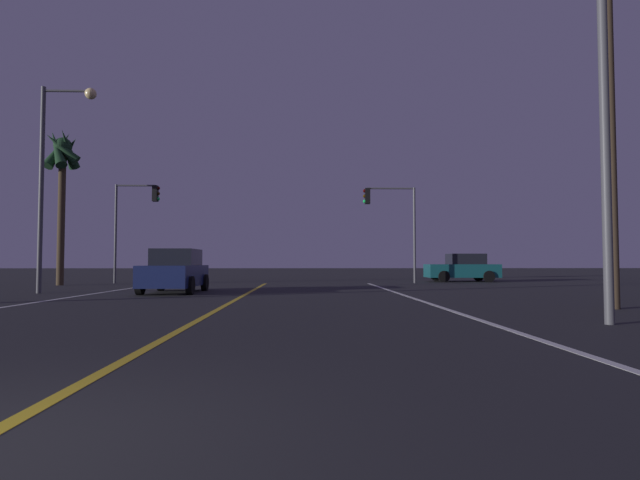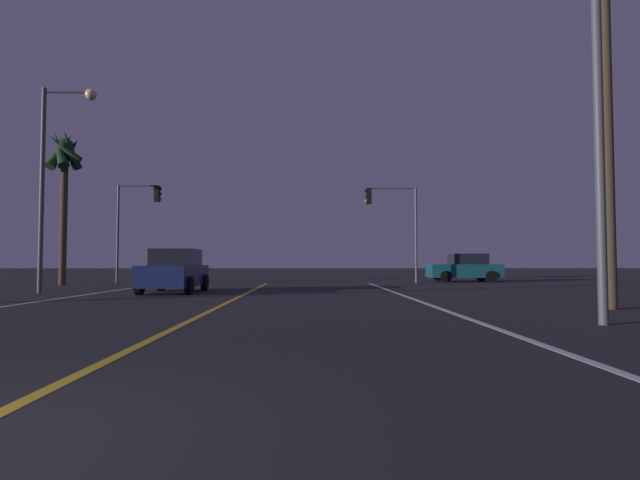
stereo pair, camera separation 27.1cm
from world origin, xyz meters
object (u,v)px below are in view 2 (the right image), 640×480
traffic_light_near_right (391,212)px  street_lamp_left_mid (55,162)px  car_oncoming (175,271)px  traffic_light_near_left (138,211)px  street_lamp_right_near (570,65)px  palm_tree_left_mid (64,162)px  car_crossing_side (465,268)px  utility_pole_right (606,92)px

traffic_light_near_right → street_lamp_left_mid: bearing=32.3°
car_oncoming → traffic_light_near_right: bearing=131.8°
car_oncoming → traffic_light_near_left: traffic_light_near_left is taller
street_lamp_right_near → palm_tree_left_mid: (-17.83, 17.08, 1.45)m
car_crossing_side → street_lamp_right_near: (-4.42, -21.43, 4.15)m
car_oncoming → car_crossing_side: 18.31m
traffic_light_near_right → traffic_light_near_left: 14.38m
traffic_light_near_left → palm_tree_left_mid: bearing=-142.9°
street_lamp_right_near → car_oncoming: bearing=-45.7°
car_crossing_side → car_oncoming: bearing=36.5°
street_lamp_right_near → traffic_light_near_right: bearing=-88.9°
utility_pole_right → palm_tree_left_mid: size_ratio=1.28×
car_crossing_side → street_lamp_left_mid: 22.73m
traffic_light_near_right → palm_tree_left_mid: bearing=7.6°
car_oncoming → street_lamp_left_mid: size_ratio=0.54×
traffic_light_near_right → utility_pole_right: utility_pole_right is taller
car_oncoming → traffic_light_near_right: 13.71m
traffic_light_near_right → car_oncoming: bearing=41.8°
car_crossing_side → street_lamp_right_near: street_lamp_right_near is taller
street_lamp_left_mid → palm_tree_left_mid: bearing=113.1°
utility_pole_right → palm_tree_left_mid: utility_pole_right is taller
traffic_light_near_right → utility_pole_right: (2.94, -16.24, 1.48)m
car_crossing_side → utility_pole_right: size_ratio=0.41×
street_lamp_right_near → street_lamp_left_mid: bearing=-34.5°
utility_pole_right → car_oncoming: bearing=150.2°
street_lamp_left_mid → utility_pole_right: utility_pole_right is taller
street_lamp_right_near → palm_tree_left_mid: size_ratio=0.95×
car_crossing_side → palm_tree_left_mid: (-22.25, -4.34, 5.60)m
car_crossing_side → utility_pole_right: utility_pole_right is taller
street_lamp_right_near → car_crossing_side: bearing=-101.7°
car_oncoming → street_lamp_right_near: size_ratio=0.55×
street_lamp_left_mid → palm_tree_left_mid: (-2.92, 6.84, 1.36)m
car_crossing_side → traffic_light_near_right: bearing=22.8°
traffic_light_near_left → utility_pole_right: (17.32, -16.24, 1.45)m
traffic_light_near_right → street_lamp_right_near: 19.44m
palm_tree_left_mid → street_lamp_right_near: bearing=-43.8°
street_lamp_left_mid → car_crossing_side: bearing=30.1°
car_oncoming → palm_tree_left_mid: (-7.52, 6.54, 5.60)m
traffic_light_near_right → street_lamp_left_mid: 17.22m
street_lamp_right_near → palm_tree_left_mid: bearing=-43.8°
car_oncoming → utility_pole_right: (12.87, -7.37, 4.72)m
street_lamp_right_near → traffic_light_near_left: bearing=-52.8°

